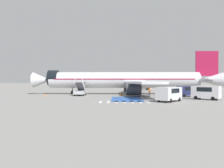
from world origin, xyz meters
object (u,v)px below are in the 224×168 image
Objects in this scene: boarding_stairs_forward at (80,91)px; ground_crew_1 at (166,91)px; service_van_2 at (189,90)px; traffic_cone_1 at (121,94)px; fuel_tanker at (139,85)px; traffic_cone_2 at (45,95)px; ground_crew_0 at (150,91)px; traffic_cone_0 at (150,94)px; service_van_1 at (169,93)px; baggage_cart at (144,95)px; service_van_0 at (206,92)px; airliner at (127,80)px.

ground_crew_1 is (18.62, -1.15, 0.04)m from boarding_stairs_forward.
service_van_2 is 14.42m from traffic_cone_1.
traffic_cone_2 is (-23.28, -32.39, -1.56)m from fuel_tanker.
ground_crew_0 is 1.20m from traffic_cone_0.
fuel_tanker reaches higher than service_van_1.
service_van_2 is at bearing -0.51° from ground_crew_0.
service_van_1 is at bearing -26.59° from traffic_cone_2.
service_van_1 reaches higher than traffic_cone_2.
traffic_cone_1 is at bearing 11.53° from traffic_cone_2.
fuel_tanker reaches higher than ground_crew_0.
baggage_cart is at bearing -2.03° from ground_crew_1.
service_van_1 is at bearing -86.49° from traffic_cone_0.
fuel_tanker reaches higher than traffic_cone_0.
service_van_0 is 18.28m from traffic_cone_1.
service_van_1 is (5.78, -18.57, -2.05)m from airliner.
traffic_cone_0 is (4.90, -4.21, -3.16)m from airliner.
service_van_2 is at bearing -8.47° from boarding_stairs_forward.
fuel_tanker is at bearing 61.81° from boarding_stairs_forward.
service_van_1 is at bearing 157.42° from service_van_0.
service_van_2 is at bearing -81.46° from service_van_1.
service_van_2 is at bearing -91.62° from baggage_cart.
ground_crew_1 is (4.96, 2.28, 0.74)m from baggage_cart.
baggage_cart is at bearing 83.47° from service_van_2.
traffic_cone_0 is (0.13, 0.83, -0.85)m from ground_crew_0.
service_van_1 is 2.70× the size of ground_crew_0.
baggage_cart is at bearing -2.64° from traffic_cone_2.
boarding_stairs_forward is at bearing 106.27° from service_van_0.
airliner is 9.83× the size of service_van_0.
ground_crew_1 is at bearing 11.52° from ground_crew_0.
boarding_stairs_forward is at bearing -179.27° from traffic_cone_0.
baggage_cart is (3.18, -7.83, -3.14)m from airliner.
fuel_tanker reaches higher than service_van_2.
ground_crew_0 is 4.09× the size of traffic_cone_2.
fuel_tanker is at bearing -12.37° from airliner.
fuel_tanker is 41.10m from service_van_0.
service_van_2 is 8.40m from traffic_cone_0.
service_van_0 is at bearing -112.84° from service_van_1.
traffic_cone_1 is at bearing 45.55° from baggage_cart.
airliner is at bearing 23.01° from boarding_stairs_forward.
airliner reaches higher than fuel_tanker.
traffic_cone_0 is at bearing -5.86° from traffic_cone_1.
boarding_stairs_forward is 9.20m from traffic_cone_1.
traffic_cone_2 is (-23.36, 11.69, -1.12)m from service_van_1.
fuel_tanker reaches higher than ground_crew_1.
fuel_tanker is 4.71× the size of ground_crew_0.
ground_crew_0 is (1.59, 2.79, 0.84)m from baggage_cart.
ground_crew_1 is 3.59m from traffic_cone_0.
service_van_0 is at bearing 90.28° from ground_crew_1.
traffic_cone_1 is (-6.25, 0.64, 0.06)m from traffic_cone_0.
service_van_1 is at bearing -162.48° from airliner.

